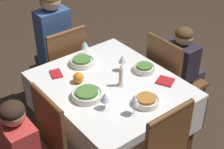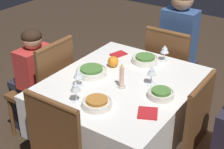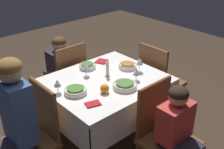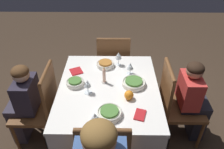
{
  "view_description": "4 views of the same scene",
  "coord_description": "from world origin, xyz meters",
  "px_view_note": "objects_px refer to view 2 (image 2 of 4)",
  "views": [
    {
      "loc": [
        1.7,
        -1.32,
        2.26
      ],
      "look_at": [
        0.05,
        -0.02,
        0.85
      ],
      "focal_mm": 55.0,
      "sensor_mm": 36.0,
      "label": 1
    },
    {
      "loc": [
        1.78,
        1.13,
        1.92
      ],
      "look_at": [
        0.05,
        -0.05,
        0.81
      ],
      "focal_mm": 55.0,
      "sensor_mm": 36.0,
      "label": 2
    },
    {
      "loc": [
        -1.56,
        -1.85,
        2.04
      ],
      "look_at": [
        0.04,
        -0.06,
        0.81
      ],
      "focal_mm": 45.0,
      "sensor_mm": 36.0,
      "label": 3
    },
    {
      "loc": [
        -1.61,
        -0.05,
        2.07
      ],
      "look_at": [
        0.04,
        -0.03,
        0.86
      ],
      "focal_mm": 35.0,
      "sensor_mm": 36.0,
      "label": 4
    }
  ],
  "objects_px": {
    "wine_glass_north": "(152,71)",
    "napkin_spare_side": "(118,54)",
    "orange_fruit": "(113,62)",
    "napkin_red_folded": "(148,113)",
    "chair_north": "(213,145)",
    "chair_south": "(47,87)",
    "wine_glass_south": "(78,74)",
    "candle_centerpiece": "(122,78)",
    "person_adult_denim": "(180,45)",
    "person_child_red": "(31,77)",
    "dining_table": "(122,95)",
    "wine_glass_west": "(165,49)",
    "chair_west": "(171,71)",
    "bowl_west": "(145,59)",
    "wine_glass_east": "(75,86)",
    "bowl_north": "(161,94)",
    "bowl_south": "(92,71)",
    "bowl_east": "(97,103)"
  },
  "relations": [
    {
      "from": "wine_glass_north",
      "to": "napkin_spare_side",
      "type": "bearing_deg",
      "value": -121.47
    },
    {
      "from": "orange_fruit",
      "to": "napkin_red_folded",
      "type": "relative_size",
      "value": 0.51
    },
    {
      "from": "chair_north",
      "to": "chair_south",
      "type": "distance_m",
      "value": 1.4
    },
    {
      "from": "wine_glass_south",
      "to": "candle_centerpiece",
      "type": "relative_size",
      "value": 0.74
    },
    {
      "from": "person_adult_denim",
      "to": "person_child_red",
      "type": "distance_m",
      "value": 1.35
    },
    {
      "from": "candle_centerpiece",
      "to": "dining_table",
      "type": "bearing_deg",
      "value": -148.86
    },
    {
      "from": "orange_fruit",
      "to": "chair_south",
      "type": "bearing_deg",
      "value": -66.47
    },
    {
      "from": "dining_table",
      "to": "chair_north",
      "type": "xyz_separation_m",
      "value": [
        0.0,
        0.7,
        -0.14
      ]
    },
    {
      "from": "dining_table",
      "to": "wine_glass_west",
      "type": "xyz_separation_m",
      "value": [
        -0.48,
        0.09,
        0.21
      ]
    },
    {
      "from": "chair_north",
      "to": "napkin_red_folded",
      "type": "distance_m",
      "value": 0.5
    },
    {
      "from": "dining_table",
      "to": "chair_north",
      "type": "bearing_deg",
      "value": 89.89
    },
    {
      "from": "chair_west",
      "to": "orange_fruit",
      "type": "distance_m",
      "value": 0.71
    },
    {
      "from": "dining_table",
      "to": "bowl_west",
      "type": "height_order",
      "value": "bowl_west"
    },
    {
      "from": "person_adult_denim",
      "to": "wine_glass_east",
      "type": "height_order",
      "value": "person_adult_denim"
    },
    {
      "from": "chair_south",
      "to": "dining_table",
      "type": "bearing_deg",
      "value": 94.94
    },
    {
      "from": "candle_centerpiece",
      "to": "orange_fruit",
      "type": "relative_size",
      "value": 2.17
    },
    {
      "from": "person_child_red",
      "to": "wine_glass_north",
      "type": "relative_size",
      "value": 6.75
    },
    {
      "from": "orange_fruit",
      "to": "bowl_north",
      "type": "bearing_deg",
      "value": 69.06
    },
    {
      "from": "bowl_south",
      "to": "napkin_spare_side",
      "type": "relative_size",
      "value": 1.57
    },
    {
      "from": "bowl_east",
      "to": "chair_west",
      "type": "bearing_deg",
      "value": -178.94
    },
    {
      "from": "chair_north",
      "to": "person_adult_denim",
      "type": "height_order",
      "value": "person_adult_denim"
    },
    {
      "from": "wine_glass_east",
      "to": "orange_fruit",
      "type": "relative_size",
      "value": 1.89
    },
    {
      "from": "wine_glass_west",
      "to": "wine_glass_north",
      "type": "distance_m",
      "value": 0.4
    },
    {
      "from": "candle_centerpiece",
      "to": "wine_glass_north",
      "type": "bearing_deg",
      "value": 137.37
    },
    {
      "from": "wine_glass_north",
      "to": "wine_glass_south",
      "type": "xyz_separation_m",
      "value": [
        0.3,
        -0.4,
        -0.01
      ]
    },
    {
      "from": "chair_west",
      "to": "wine_glass_east",
      "type": "relative_size",
      "value": 5.88
    },
    {
      "from": "bowl_south",
      "to": "bowl_east",
      "type": "bearing_deg",
      "value": 41.72
    },
    {
      "from": "orange_fruit",
      "to": "bowl_west",
      "type": "bearing_deg",
      "value": 140.17
    },
    {
      "from": "person_adult_denim",
      "to": "wine_glass_west",
      "type": "relative_size",
      "value": 9.07
    },
    {
      "from": "wine_glass_west",
      "to": "bowl_south",
      "type": "xyz_separation_m",
      "value": [
        0.51,
        -0.33,
        -0.07
      ]
    },
    {
      "from": "chair_north",
      "to": "candle_centerpiece",
      "type": "bearing_deg",
      "value": 95.95
    },
    {
      "from": "wine_glass_west",
      "to": "napkin_spare_side",
      "type": "bearing_deg",
      "value": -72.53
    },
    {
      "from": "person_adult_denim",
      "to": "wine_glass_north",
      "type": "xyz_separation_m",
      "value": [
        0.85,
        0.16,
        0.15
      ]
    },
    {
      "from": "chair_south",
      "to": "wine_glass_east",
      "type": "distance_m",
      "value": 0.77
    },
    {
      "from": "napkin_red_folded",
      "to": "person_child_red",
      "type": "bearing_deg",
      "value": -98.73
    },
    {
      "from": "wine_glass_west",
      "to": "candle_centerpiece",
      "type": "xyz_separation_m",
      "value": [
        0.55,
        -0.05,
        -0.03
      ]
    },
    {
      "from": "chair_west",
      "to": "bowl_west",
      "type": "height_order",
      "value": "chair_west"
    },
    {
      "from": "chair_north",
      "to": "chair_west",
      "type": "bearing_deg",
      "value": 40.74
    },
    {
      "from": "wine_glass_east",
      "to": "dining_table",
      "type": "bearing_deg",
      "value": 165.56
    },
    {
      "from": "dining_table",
      "to": "bowl_east",
      "type": "xyz_separation_m",
      "value": [
        0.35,
        0.04,
        0.14
      ]
    },
    {
      "from": "bowl_west",
      "to": "napkin_spare_side",
      "type": "distance_m",
      "value": 0.25
    },
    {
      "from": "wine_glass_south",
      "to": "wine_glass_east",
      "type": "xyz_separation_m",
      "value": [
        0.17,
        0.12,
        0.02
      ]
    },
    {
      "from": "dining_table",
      "to": "wine_glass_south",
      "type": "relative_size",
      "value": 8.45
    },
    {
      "from": "chair_north",
      "to": "bowl_south",
      "type": "height_order",
      "value": "chair_north"
    },
    {
      "from": "bowl_north",
      "to": "bowl_south",
      "type": "distance_m",
      "value": 0.56
    },
    {
      "from": "candle_centerpiece",
      "to": "napkin_red_folded",
      "type": "distance_m",
      "value": 0.36
    },
    {
      "from": "chair_south",
      "to": "person_child_red",
      "type": "relative_size",
      "value": 0.94
    },
    {
      "from": "wine_glass_north",
      "to": "orange_fruit",
      "type": "height_order",
      "value": "wine_glass_north"
    },
    {
      "from": "wine_glass_east",
      "to": "chair_west",
      "type": "bearing_deg",
      "value": 174.12
    },
    {
      "from": "chair_north",
      "to": "napkin_spare_side",
      "type": "bearing_deg",
      "value": 69.32
    }
  ]
}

